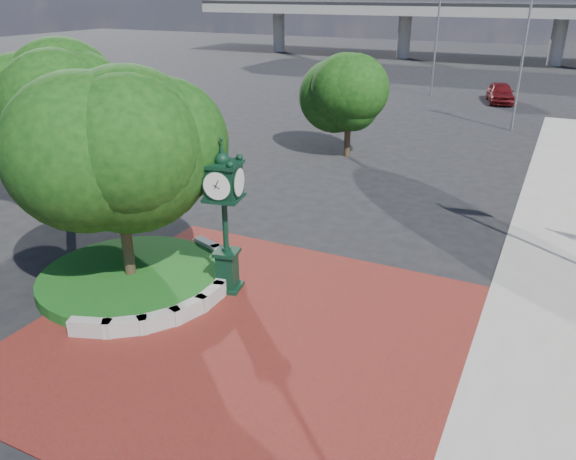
{
  "coord_description": "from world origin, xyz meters",
  "views": [
    {
      "loc": [
        7.17,
        -12.75,
        9.21
      ],
      "look_at": [
        0.18,
        1.5,
        2.36
      ],
      "focal_mm": 35.0,
      "sensor_mm": 36.0,
      "label": 1
    }
  ],
  "objects_px": {
    "post_clock": "(225,211)",
    "parked_car": "(500,93)",
    "street_lamp_near": "(527,49)",
    "street_lamp_far": "(440,32)"
  },
  "relations": [
    {
      "from": "parked_car",
      "to": "street_lamp_near",
      "type": "xyz_separation_m",
      "value": [
        2.34,
        -10.75,
        4.64
      ]
    },
    {
      "from": "street_lamp_near",
      "to": "street_lamp_far",
      "type": "height_order",
      "value": "street_lamp_far"
    },
    {
      "from": "post_clock",
      "to": "parked_car",
      "type": "height_order",
      "value": "post_clock"
    },
    {
      "from": "street_lamp_near",
      "to": "street_lamp_far",
      "type": "relative_size",
      "value": 0.98
    },
    {
      "from": "street_lamp_near",
      "to": "post_clock",
      "type": "bearing_deg",
      "value": -102.29
    },
    {
      "from": "street_lamp_far",
      "to": "street_lamp_near",
      "type": "bearing_deg",
      "value": -53.89
    },
    {
      "from": "street_lamp_near",
      "to": "street_lamp_far",
      "type": "xyz_separation_m",
      "value": [
        -8.23,
        11.28,
        0.14
      ]
    },
    {
      "from": "post_clock",
      "to": "parked_car",
      "type": "bearing_deg",
      "value": 84.43
    },
    {
      "from": "post_clock",
      "to": "street_lamp_far",
      "type": "distance_m",
      "value": 39.58
    },
    {
      "from": "street_lamp_near",
      "to": "street_lamp_far",
      "type": "bearing_deg",
      "value": 126.11
    }
  ]
}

